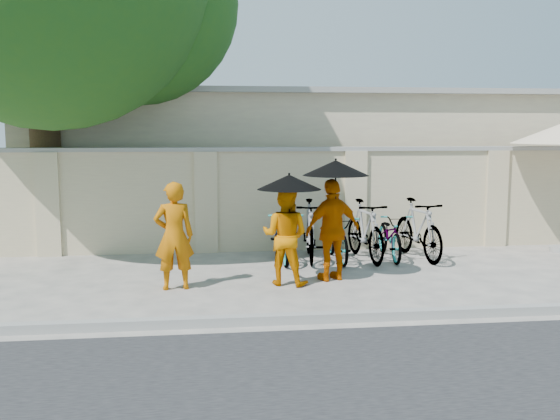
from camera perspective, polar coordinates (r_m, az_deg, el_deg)
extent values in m
plane|color=#B6AC9E|center=(9.57, -0.57, -7.28)|extent=(80.00, 80.00, 0.00)
cube|color=gray|center=(7.93, 0.81, -9.91)|extent=(40.00, 0.16, 0.12)
cube|color=#CABB91|center=(12.65, 2.32, 0.88)|extent=(20.00, 0.30, 2.00)
cube|color=beige|center=(16.51, 3.65, 4.45)|extent=(14.00, 6.00, 3.20)
cylinder|color=brown|center=(13.49, -20.67, 5.93)|extent=(0.60, 0.60, 4.40)
sphere|color=#1D4B18|center=(13.11, -13.04, 18.05)|extent=(4.00, 4.00, 4.00)
imported|color=#B85F04|center=(9.57, -9.67, -2.34)|extent=(0.65, 0.47, 1.65)
imported|color=#CD6E00|center=(9.74, 0.47, -2.36)|extent=(0.93, 0.85, 1.55)
cylinder|color=black|center=(9.60, 0.83, 0.36)|extent=(0.02, 0.02, 0.74)
cone|color=black|center=(9.56, 0.84, 2.57)|extent=(0.99, 0.99, 0.23)
imported|color=#B74C00|center=(10.04, 4.85, -1.82)|extent=(1.04, 0.70, 1.65)
cylinder|color=black|center=(9.90, 5.09, 1.29)|extent=(0.02, 0.02, 0.89)
cone|color=black|center=(9.86, 5.12, 3.86)|extent=(1.05, 1.05, 0.24)
imported|color=gray|center=(11.54, 0.23, -2.38)|extent=(0.63, 1.79, 0.94)
imported|color=gray|center=(11.58, 2.75, -1.89)|extent=(0.75, 1.93, 1.13)
imported|color=gray|center=(11.63, 5.30, -2.53)|extent=(0.59, 1.65, 0.86)
imported|color=gray|center=(11.70, 7.79, -1.86)|extent=(0.72, 1.92, 1.13)
imported|color=gray|center=(11.94, 10.04, -2.32)|extent=(0.68, 1.71, 0.88)
imported|color=gray|center=(12.00, 12.51, -1.72)|extent=(0.78, 1.94, 1.13)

